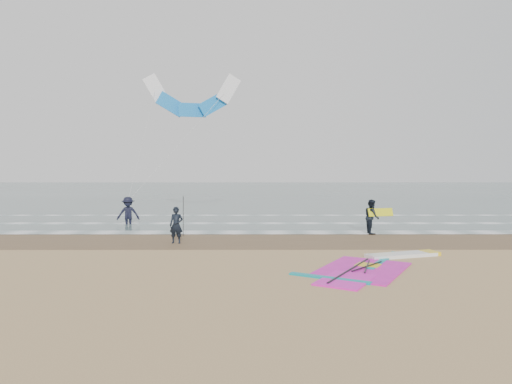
{
  "coord_description": "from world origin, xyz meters",
  "views": [
    {
      "loc": [
        -1.04,
        -14.22,
        3.21
      ],
      "look_at": [
        -0.99,
        5.0,
        2.2
      ],
      "focal_mm": 32.0,
      "sensor_mm": 36.0,
      "label": 1
    }
  ],
  "objects_px": {
    "windsurf_rig": "(375,265)",
    "surf_kite": "(192,100)",
    "person_walking": "(372,217)",
    "person_wading": "(128,208)",
    "person_standing": "(176,225)"
  },
  "relations": [
    {
      "from": "windsurf_rig",
      "to": "person_walking",
      "type": "bearing_deg",
      "value": 76.58
    },
    {
      "from": "person_walking",
      "to": "person_wading",
      "type": "distance_m",
      "value": 13.39
    },
    {
      "from": "person_walking",
      "to": "surf_kite",
      "type": "xyz_separation_m",
      "value": [
        -9.6,
        6.39,
        6.61
      ]
    },
    {
      "from": "windsurf_rig",
      "to": "person_wading",
      "type": "bearing_deg",
      "value": 135.37
    },
    {
      "from": "person_standing",
      "to": "person_wading",
      "type": "relative_size",
      "value": 0.81
    },
    {
      "from": "windsurf_rig",
      "to": "person_walking",
      "type": "distance_m",
      "value": 7.59
    },
    {
      "from": "person_standing",
      "to": "surf_kite",
      "type": "xyz_separation_m",
      "value": [
        -0.55,
        9.17,
        6.67
      ]
    },
    {
      "from": "person_wading",
      "to": "surf_kite",
      "type": "relative_size",
      "value": 0.25
    },
    {
      "from": "windsurf_rig",
      "to": "person_walking",
      "type": "xyz_separation_m",
      "value": [
        1.75,
        7.34,
        0.81
      ]
    },
    {
      "from": "person_wading",
      "to": "person_walking",
      "type": "bearing_deg",
      "value": -25.09
    },
    {
      "from": "person_walking",
      "to": "surf_kite",
      "type": "relative_size",
      "value": 0.22
    },
    {
      "from": "windsurf_rig",
      "to": "surf_kite",
      "type": "xyz_separation_m",
      "value": [
        -7.85,
        13.73,
        7.42
      ]
    },
    {
      "from": "windsurf_rig",
      "to": "person_standing",
      "type": "distance_m",
      "value": 8.63
    },
    {
      "from": "person_walking",
      "to": "surf_kite",
      "type": "height_order",
      "value": "surf_kite"
    },
    {
      "from": "windsurf_rig",
      "to": "surf_kite",
      "type": "distance_m",
      "value": 17.47
    }
  ]
}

